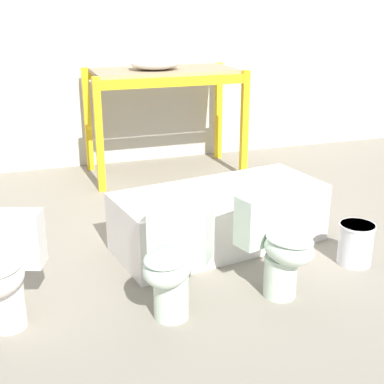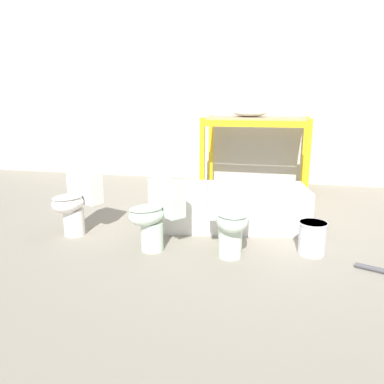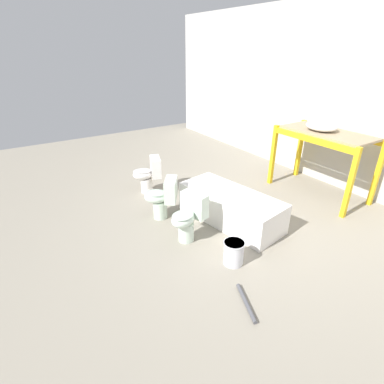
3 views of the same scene
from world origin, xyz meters
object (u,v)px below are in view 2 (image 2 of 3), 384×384
(toilet_near, at_px, (230,217))
(toilet_extra, at_px, (76,201))
(bathtub_main, at_px, (232,204))
(toilet_far, at_px, (155,213))
(bucket_white, at_px, (312,237))
(sink_basin, at_px, (250,112))

(toilet_near, distance_m, toilet_extra, 1.65)
(bathtub_main, distance_m, toilet_far, 1.03)
(toilet_near, distance_m, bucket_white, 0.79)
(toilet_extra, xyz_separation_m, bucket_white, (2.38, -0.01, -0.20))
(sink_basin, relative_size, bucket_white, 1.72)
(toilet_far, distance_m, toilet_extra, 0.97)
(sink_basin, height_order, bathtub_main, sink_basin)
(toilet_near, bearing_deg, toilet_extra, 155.94)
(toilet_extra, bearing_deg, sink_basin, 77.69)
(sink_basin, distance_m, toilet_far, 2.89)
(sink_basin, bearing_deg, bucket_white, -72.06)
(toilet_far, relative_size, bucket_white, 2.13)
(sink_basin, relative_size, bathtub_main, 0.31)
(bathtub_main, xyz_separation_m, toilet_far, (-0.62, -0.82, 0.09))
(bathtub_main, bearing_deg, toilet_near, -94.15)
(toilet_near, distance_m, toilet_far, 0.70)
(sink_basin, relative_size, toilet_far, 0.81)
(sink_basin, distance_m, bathtub_main, 2.10)
(bathtub_main, relative_size, bucket_white, 5.58)
(bathtub_main, height_order, toilet_far, toilet_far)
(sink_basin, bearing_deg, toilet_near, -88.60)
(bathtub_main, xyz_separation_m, toilet_extra, (-1.57, -0.60, 0.09))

